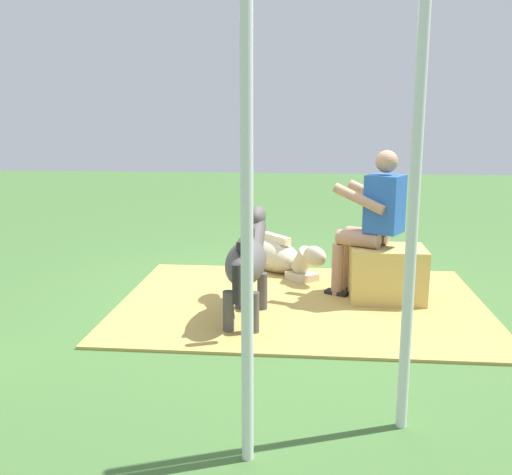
# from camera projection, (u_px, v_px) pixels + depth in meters

# --- Properties ---
(ground_plane) EXTENTS (24.00, 24.00, 0.00)m
(ground_plane) POSITION_uv_depth(u_px,v_px,m) (279.00, 298.00, 5.48)
(ground_plane) COLOR #426B33
(hay_patch) EXTENTS (3.30, 2.41, 0.02)m
(hay_patch) POSITION_uv_depth(u_px,v_px,m) (301.00, 303.00, 5.29)
(hay_patch) COLOR tan
(hay_patch) RESTS_ON ground
(hay_bale) EXTENTS (0.67, 0.49, 0.52)m
(hay_bale) POSITION_uv_depth(u_px,v_px,m) (387.00, 275.00, 5.31)
(hay_bale) COLOR tan
(hay_bale) RESTS_ON ground
(person_seated) EXTENTS (0.72, 0.60, 1.40)m
(person_seated) POSITION_uv_depth(u_px,v_px,m) (372.00, 218.00, 5.27)
(person_seated) COLOR tan
(person_seated) RESTS_ON ground
(pony_standing) EXTENTS (0.35, 1.35, 0.88)m
(pony_standing) POSITION_uv_depth(u_px,v_px,m) (248.00, 259.00, 4.82)
(pony_standing) COLOR #4C4747
(pony_standing) RESTS_ON ground
(pony_lying) EXTENTS (1.06, 1.21, 0.42)m
(pony_lying) POSITION_uv_depth(u_px,v_px,m) (277.00, 256.00, 6.31)
(pony_lying) COLOR beige
(pony_lying) RESTS_ON ground
(tent_pole_left) EXTENTS (0.06, 0.06, 2.57)m
(tent_pole_left) POSITION_uv_depth(u_px,v_px,m) (414.00, 198.00, 2.95)
(tent_pole_left) COLOR silver
(tent_pole_left) RESTS_ON ground
(tent_pole_mid) EXTENTS (0.06, 0.06, 2.57)m
(tent_pole_mid) POSITION_uv_depth(u_px,v_px,m) (247.00, 207.00, 2.65)
(tent_pole_mid) COLOR silver
(tent_pole_mid) RESTS_ON ground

